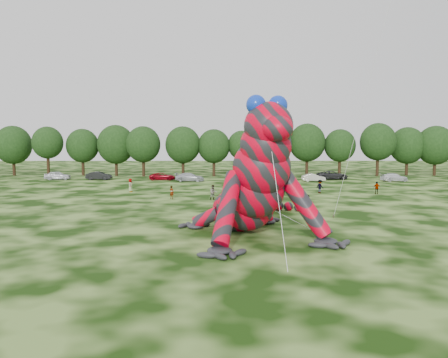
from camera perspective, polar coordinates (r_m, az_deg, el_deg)
ground at (r=27.09m, az=6.14°, el=-9.55°), size 240.00×240.00×0.00m
inflatable_gecko at (r=32.92m, az=2.16°, el=1.69°), size 21.81×23.75×9.77m
flying_kite at (r=37.90m, az=20.80°, el=20.50°), size 3.92×4.92×19.58m
tree_2 at (r=93.74m, az=-25.81°, el=3.35°), size 7.04×6.34×9.64m
tree_3 at (r=89.29m, az=-22.03°, el=3.36°), size 5.81×5.23×9.44m
tree_4 at (r=88.83m, az=-17.98°, el=3.35°), size 6.22×5.60×9.06m
tree_5 at (r=86.83m, az=-13.92°, el=3.66°), size 7.16×6.44×9.80m
tree_6 at (r=83.99m, az=-10.49°, el=3.57°), size 6.52×5.86×9.49m
tree_7 at (r=83.16m, az=-5.39°, el=3.62°), size 6.68×6.01×9.48m
tree_8 at (r=83.06m, az=-1.33°, el=3.45°), size 6.14×5.53×8.94m
tree_9 at (r=83.52m, az=2.30°, el=3.37°), size 5.27×4.74×8.68m
tree_10 at (r=85.28m, az=6.53°, el=3.99°), size 7.09×6.38×10.50m
tree_11 at (r=85.93m, az=10.80°, el=3.79°), size 7.01×6.31×10.07m
tree_12 at (r=86.94m, az=14.88°, el=3.36°), size 5.99×5.39×8.97m
tree_13 at (r=88.51m, az=19.45°, el=3.65°), size 6.83×6.15×10.13m
tree_14 at (r=92.34m, az=22.81°, el=3.36°), size 6.82×6.14×9.40m
tree_15 at (r=93.58m, az=25.86°, el=3.34°), size 7.17×6.45×9.63m
car_0 at (r=81.01m, az=-20.91°, el=0.44°), size 4.56×2.31×1.49m
car_1 at (r=78.55m, az=-16.02°, el=0.42°), size 4.45×1.85×1.43m
car_2 at (r=75.87m, az=-8.03°, el=0.34°), size 4.63×2.31×1.26m
car_3 at (r=73.01m, az=-4.50°, el=0.25°), size 4.99×2.41×1.40m
car_4 at (r=75.41m, az=3.69°, el=0.36°), size 3.90×1.95×1.28m
car_5 at (r=74.10m, az=11.61°, el=0.18°), size 3.93×1.58×1.27m
car_6 at (r=78.61m, az=13.96°, el=0.49°), size 5.43×2.58×1.50m
car_7 at (r=78.11m, az=21.34°, el=0.20°), size 4.85×2.68×1.33m
spectator_5 at (r=42.59m, az=10.78°, el=-3.11°), size 1.21×1.58×1.66m
spectator_1 at (r=50.01m, az=-1.41°, el=-1.77°), size 0.98×0.84×1.73m
spectator_4 at (r=59.11m, az=-12.13°, el=-0.81°), size 0.57×0.87×1.77m
spectator_3 at (r=58.73m, az=19.34°, el=-1.10°), size 0.96×0.44×1.60m
spectator_2 at (r=57.66m, az=12.43°, el=-0.96°), size 1.18×1.31×1.76m
spectator_0 at (r=51.18m, az=-6.85°, el=-1.74°), size 0.68×0.64×1.57m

